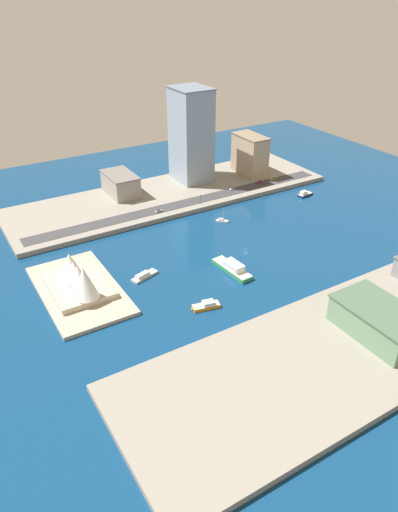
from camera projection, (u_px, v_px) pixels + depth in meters
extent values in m
plane|color=navy|center=(245.00, 250.00, 284.63)|extent=(440.00, 440.00, 0.00)
cube|color=gray|center=(369.00, 335.00, 214.34)|extent=(70.00, 240.00, 3.20)
cube|color=gray|center=(171.00, 194.00, 353.30)|extent=(70.00, 240.00, 3.20)
cube|color=#A89E89|center=(79.00, 290.00, 246.20)|extent=(68.92, 37.93, 2.00)
cube|color=#38383D|center=(186.00, 203.00, 335.84)|extent=(11.80, 228.00, 0.15)
cube|color=#2D8C4C|center=(232.00, 269.00, 263.40)|extent=(28.36, 9.59, 2.37)
cone|color=#2D8C4C|center=(216.00, 258.00, 273.68)|extent=(2.27, 2.27, 2.13)
cube|color=white|center=(234.00, 266.00, 260.74)|extent=(12.76, 7.11, 3.72)
cube|color=beige|center=(232.00, 267.00, 262.78)|extent=(27.22, 9.21, 0.10)
cube|color=orange|center=(206.00, 306.00, 234.08)|extent=(7.70, 14.36, 1.85)
cone|color=orange|center=(192.00, 309.00, 232.05)|extent=(1.98, 1.98, 1.66)
cube|color=white|center=(208.00, 303.00, 233.45)|extent=(5.14, 6.41, 1.86)
cube|color=beige|center=(206.00, 305.00, 233.58)|extent=(7.40, 13.78, 0.10)
cube|color=#999EA3|center=(145.00, 276.00, 258.13)|extent=(9.46, 16.73, 1.33)
cone|color=#999EA3|center=(156.00, 270.00, 263.52)|extent=(1.49, 1.49, 1.19)
cube|color=white|center=(142.00, 275.00, 256.30)|extent=(5.26, 8.67, 1.85)
cube|color=beige|center=(145.00, 275.00, 257.77)|extent=(9.08, 16.06, 0.10)
cube|color=white|center=(222.00, 221.00, 316.80)|extent=(7.38, 7.74, 1.12)
cone|color=white|center=(229.00, 222.00, 316.09)|extent=(1.42, 1.42, 1.00)
cube|color=white|center=(221.00, 219.00, 316.35)|extent=(3.49, 3.56, 1.23)
cube|color=beige|center=(222.00, 220.00, 316.50)|extent=(7.09, 7.43, 0.10)
cylinder|color=silver|center=(223.00, 215.00, 314.32)|extent=(0.24, 0.24, 8.42)
cube|color=#1E284C|center=(305.00, 195.00, 354.45)|extent=(6.24, 12.27, 1.68)
cone|color=#1E284C|center=(311.00, 193.00, 357.83)|extent=(1.69, 1.69, 1.52)
cube|color=white|center=(304.00, 193.00, 352.33)|extent=(3.88, 5.35, 2.54)
cube|color=beige|center=(305.00, 194.00, 354.00)|extent=(5.99, 11.78, 0.10)
cube|color=#8C9EB2|center=(191.00, 136.00, 358.79)|extent=(29.18, 24.58, 68.90)
cube|color=slate|center=(191.00, 88.00, 341.13)|extent=(30.35, 25.57, 0.80)
cube|color=gray|center=(121.00, 184.00, 346.45)|extent=(31.30, 18.51, 14.57)
cube|color=slate|center=(120.00, 174.00, 342.56)|extent=(32.55, 19.25, 0.80)
cube|color=tan|center=(250.00, 155.00, 379.57)|extent=(29.92, 15.99, 30.25)
cube|color=#7C6B55|center=(251.00, 136.00, 371.70)|extent=(31.12, 16.63, 0.80)
cube|color=slate|center=(379.00, 322.00, 210.10)|extent=(38.78, 23.98, 12.56)
cube|color=#47624A|center=(382.00, 309.00, 206.71)|extent=(40.33, 24.94, 0.80)
cylinder|color=black|center=(272.00, 180.00, 372.22)|extent=(0.28, 0.65, 0.64)
cylinder|color=black|center=(271.00, 180.00, 373.41)|extent=(0.28, 0.65, 0.64)
cylinder|color=black|center=(275.00, 179.00, 373.56)|extent=(0.28, 0.65, 0.64)
cylinder|color=black|center=(274.00, 179.00, 374.75)|extent=(0.28, 0.65, 0.64)
cube|color=yellow|center=(273.00, 179.00, 373.33)|extent=(1.99, 4.72, 0.82)
cube|color=#262D38|center=(273.00, 178.00, 373.09)|extent=(1.69, 2.67, 0.49)
cylinder|color=black|center=(231.00, 190.00, 354.80)|extent=(0.28, 0.65, 0.64)
cylinder|color=black|center=(230.00, 189.00, 355.94)|extent=(0.28, 0.65, 0.64)
cylinder|color=black|center=(235.00, 189.00, 356.25)|extent=(0.28, 0.65, 0.64)
cylinder|color=black|center=(233.00, 189.00, 357.39)|extent=(0.28, 0.65, 0.64)
cube|color=white|center=(232.00, 189.00, 355.93)|extent=(1.98, 4.40, 0.85)
cube|color=#262D38|center=(233.00, 188.00, 355.67)|extent=(1.68, 2.49, 0.58)
cylinder|color=black|center=(259.00, 183.00, 367.14)|extent=(0.27, 0.65, 0.64)
cylinder|color=black|center=(257.00, 182.00, 368.31)|extent=(0.27, 0.65, 0.64)
cylinder|color=black|center=(262.00, 182.00, 368.42)|extent=(0.27, 0.65, 0.64)
cylinder|color=black|center=(261.00, 182.00, 369.59)|extent=(0.27, 0.65, 0.64)
cube|color=red|center=(260.00, 182.00, 368.24)|extent=(1.92, 4.48, 0.71)
cube|color=#262D38|center=(260.00, 181.00, 368.00)|extent=(1.63, 2.53, 0.60)
cylinder|color=black|center=(160.00, 211.00, 323.84)|extent=(0.25, 0.64, 0.64)
cylinder|color=black|center=(162.00, 211.00, 322.66)|extent=(0.25, 0.64, 0.64)
cylinder|color=black|center=(156.00, 212.00, 322.43)|extent=(0.25, 0.64, 0.64)
cylinder|color=black|center=(157.00, 212.00, 321.26)|extent=(0.25, 0.64, 0.64)
cube|color=#B7B7BC|center=(159.00, 211.00, 322.38)|extent=(1.79, 4.51, 0.85)
cube|color=#262D38|center=(159.00, 210.00, 321.93)|extent=(1.58, 2.52, 0.55)
cylinder|color=black|center=(201.00, 200.00, 332.86)|extent=(0.18, 0.18, 5.50)
cube|color=black|center=(201.00, 196.00, 331.21)|extent=(0.36, 0.36, 1.00)
sphere|color=red|center=(201.00, 196.00, 331.03)|extent=(0.24, 0.24, 0.24)
sphere|color=yellow|center=(201.00, 196.00, 331.21)|extent=(0.24, 0.24, 0.24)
sphere|color=green|center=(201.00, 197.00, 331.39)|extent=(0.24, 0.24, 0.24)
cube|color=#BCAD93|center=(79.00, 286.00, 244.93)|extent=(37.22, 28.55, 3.00)
cone|color=white|center=(85.00, 282.00, 230.18)|extent=(14.04, 12.10, 17.85)
cone|color=white|center=(79.00, 277.00, 238.86)|extent=(11.34, 9.54, 13.41)
cone|color=white|center=(75.00, 272.00, 243.91)|extent=(13.05, 11.69, 12.30)
cone|color=white|center=(71.00, 264.00, 248.24)|extent=(12.62, 11.40, 13.80)
cylinder|color=brown|center=(390.00, 317.00, 220.72)|extent=(0.50, 0.50, 3.00)
sphere|color=#2D7233|center=(391.00, 311.00, 218.94)|extent=(5.06, 5.06, 5.06)
cylinder|color=brown|center=(390.00, 332.00, 211.30)|extent=(0.50, 0.50, 2.98)
sphere|color=#2D7233|center=(392.00, 326.00, 209.64)|extent=(4.49, 4.49, 4.49)
cylinder|color=brown|center=(376.00, 340.00, 206.25)|extent=(0.50, 0.50, 3.39)
sphere|color=#2D7233|center=(378.00, 334.00, 204.40)|extent=(4.86, 4.86, 4.86)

